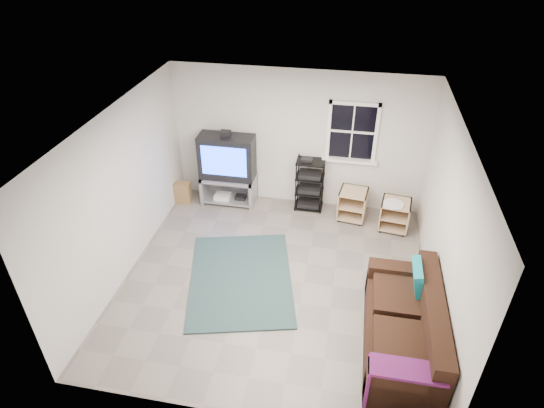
% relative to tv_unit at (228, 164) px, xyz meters
% --- Properties ---
extents(room, '(4.60, 4.62, 4.60)m').
position_rel_tv_unit_xyz_m(room, '(2.22, 0.24, 0.65)').
color(room, slate).
rests_on(room, ground).
extents(tv_unit, '(1.02, 0.51, 1.50)m').
position_rel_tv_unit_xyz_m(tv_unit, '(0.00, 0.00, 0.00)').
color(tv_unit, gray).
rests_on(tv_unit, ground).
extents(av_rack, '(0.52, 0.38, 1.04)m').
position_rel_tv_unit_xyz_m(av_rack, '(1.55, 0.07, -0.37)').
color(av_rack, black).
rests_on(av_rack, ground).
extents(side_table_left, '(0.54, 0.54, 0.57)m').
position_rel_tv_unit_xyz_m(side_table_left, '(2.37, -0.09, -0.51)').
color(side_table_left, '#D3AF81').
rests_on(side_table_left, ground).
extents(side_table_right, '(0.55, 0.55, 0.57)m').
position_rel_tv_unit_xyz_m(side_table_right, '(3.11, -0.29, -0.50)').
color(side_table_right, '#D3AF81').
rests_on(side_table_right, ground).
extents(sofa, '(0.90, 2.02, 0.93)m').
position_rel_tv_unit_xyz_m(sofa, '(3.14, -2.97, -0.49)').
color(sofa, black).
rests_on(sofa, ground).
extents(shag_rug, '(2.01, 2.44, 0.03)m').
position_rel_tv_unit_xyz_m(shag_rug, '(0.75, -2.12, -0.81)').
color(shag_rug, '#311E16').
rests_on(shag_rug, ground).
extents(paper_bag, '(0.31, 0.21, 0.42)m').
position_rel_tv_unit_xyz_m(paper_bag, '(-0.88, -0.18, -0.61)').
color(paper_bag, olive).
rests_on(paper_bag, ground).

